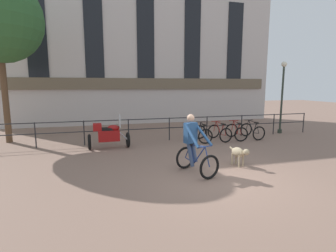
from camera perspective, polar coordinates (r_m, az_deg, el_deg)
ground_plane at (r=7.48m, az=11.49°, el=-11.09°), size 60.00×60.00×0.00m
canal_railing at (r=12.03m, az=0.29°, el=0.22°), size 15.05×0.05×1.05m
building_facade at (r=17.67m, az=-5.07°, el=16.41°), size 18.00×0.72×9.71m
cyclist_with_bike at (r=7.64m, az=5.66°, el=-4.53°), size 0.99×1.32×1.70m
dog at (r=8.55m, az=15.24°, el=-5.66°), size 0.36×0.86×0.62m
parked_motorcycle at (r=10.74m, az=-12.83°, el=-1.87°), size 1.64×0.64×1.35m
parked_bicycle_near_lamp at (r=11.93m, az=7.48°, el=-1.64°), size 0.81×1.19×0.86m
parked_bicycle_mid_left at (r=12.28m, az=11.18°, el=-1.42°), size 0.75×1.16×0.86m
parked_bicycle_mid_right at (r=12.69m, az=14.64°, el=-1.21°), size 0.77×1.17×0.86m
parked_bicycle_far_end at (r=13.14m, az=17.88°, el=-1.01°), size 0.67×1.11×0.86m
street_lamp at (r=14.92m, az=23.61°, el=6.57°), size 0.28×0.28×3.71m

